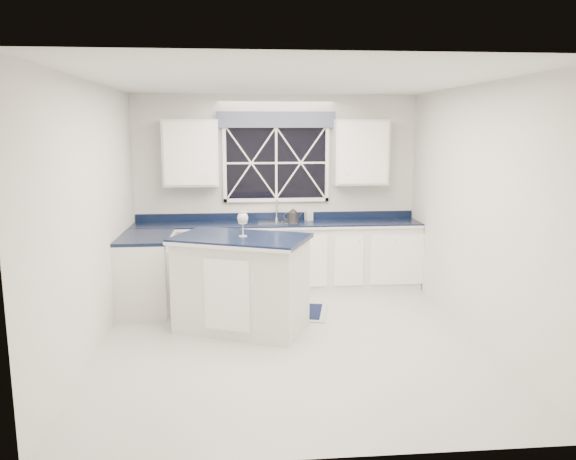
{
  "coord_description": "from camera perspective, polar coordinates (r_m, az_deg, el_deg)",
  "views": [
    {
      "loc": [
        -0.55,
        -5.72,
        2.24
      ],
      "look_at": [
        0.0,
        0.4,
        1.12
      ],
      "focal_mm": 35.0,
      "sensor_mm": 36.0,
      "label": 1
    }
  ],
  "objects": [
    {
      "name": "island",
      "position": [
        6.31,
        -4.74,
        -5.36
      ],
      "size": [
        1.65,
        1.35,
        1.06
      ],
      "rotation": [
        0.0,
        0.0,
        -0.4
      ],
      "color": "silver",
      "rests_on": "ground"
    },
    {
      "name": "back_wall",
      "position": [
        8.04,
        -1.22,
        4.0
      ],
      "size": [
        4.0,
        0.1,
        2.7
      ],
      "primitive_type": "cube",
      "color": "silver",
      "rests_on": "ground"
    },
    {
      "name": "dishwasher",
      "position": [
        7.91,
        -9.03,
        -3.15
      ],
      "size": [
        0.6,
        0.58,
        0.82
      ],
      "primitive_type": "cube",
      "color": "black",
      "rests_on": "ground"
    },
    {
      "name": "base_cabinets",
      "position": [
        7.72,
        -3.41,
        -3.07
      ],
      "size": [
        3.99,
        1.6,
        0.9
      ],
      "color": "silver",
      "rests_on": "ground"
    },
    {
      "name": "upper_cabinets",
      "position": [
        7.83,
        -1.15,
        7.87
      ],
      "size": [
        3.1,
        0.34,
        0.9
      ],
      "color": "silver",
      "rests_on": "ground"
    },
    {
      "name": "rug",
      "position": [
        7.01,
        -1.01,
        -8.19
      ],
      "size": [
        1.32,
        0.96,
        0.02
      ],
      "rotation": [
        0.0,
        0.0,
        -0.21
      ],
      "color": "#AAA9A5",
      "rests_on": "ground"
    },
    {
      "name": "window",
      "position": [
        7.96,
        -1.21,
        7.4
      ],
      "size": [
        1.65,
        0.09,
        1.26
      ],
      "color": "black",
      "rests_on": "ground"
    },
    {
      "name": "wine_glass",
      "position": [
        6.14,
        -4.62,
        1.09
      ],
      "size": [
        0.12,
        0.12,
        0.28
      ],
      "color": "silver",
      "rests_on": "island"
    },
    {
      "name": "kettle",
      "position": [
        7.87,
        0.49,
        1.48
      ],
      "size": [
        0.27,
        0.17,
        0.19
      ],
      "rotation": [
        0.0,
        0.0,
        -0.08
      ],
      "color": "#29292B",
      "rests_on": "countertop"
    },
    {
      "name": "countertop",
      "position": [
        7.81,
        -1.05,
        0.62
      ],
      "size": [
        3.98,
        0.64,
        0.04
      ],
      "primitive_type": "cube",
      "color": "black",
      "rests_on": "base_cabinets"
    },
    {
      "name": "faucet",
      "position": [
        7.97,
        -1.16,
        2.12
      ],
      "size": [
        0.05,
        0.2,
        0.3
      ],
      "color": "silver",
      "rests_on": "countertop"
    },
    {
      "name": "ground",
      "position": [
        6.17,
        0.3,
        -10.93
      ],
      "size": [
        4.5,
        4.5,
        0.0
      ],
      "primitive_type": "plane",
      "color": "#ADACA8",
      "rests_on": "ground"
    },
    {
      "name": "soap_bottle",
      "position": [
        7.97,
        2.13,
        1.72
      ],
      "size": [
        0.12,
        0.12,
        0.21
      ],
      "primitive_type": "imported",
      "rotation": [
        0.0,
        0.0,
        0.37
      ],
      "color": "silver",
      "rests_on": "countertop"
    }
  ]
}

